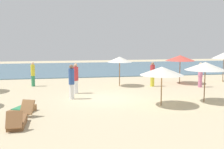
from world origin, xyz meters
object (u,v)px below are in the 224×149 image
(lounger_3, at_px, (17,122))
(person_4, at_px, (200,75))
(umbrella_0, at_px, (224,56))
(person_1, at_px, (72,81))
(umbrella_8, at_px, (180,58))
(person_5, at_px, (76,78))
(umbrella_3, at_px, (162,71))
(umbrella_6, at_px, (205,66))
(person_0, at_px, (152,74))
(umbrella_4, at_px, (120,59))
(lounger_0, at_px, (23,110))
(person_3, at_px, (33,74))

(lounger_3, relative_size, person_4, 0.95)
(umbrella_0, distance_m, lounger_3, 17.04)
(person_1, bearing_deg, umbrella_8, 27.00)
(umbrella_0, height_order, person_5, umbrella_0)
(umbrella_3, xyz_separation_m, person_1, (-4.38, 2.37, -0.76))
(umbrella_8, bearing_deg, umbrella_6, -102.68)
(umbrella_0, height_order, person_0, umbrella_0)
(lounger_3, bearing_deg, umbrella_6, 15.70)
(umbrella_6, relative_size, umbrella_8, 0.98)
(umbrella_6, xyz_separation_m, umbrella_8, (1.42, 6.30, 0.01))
(umbrella_8, xyz_separation_m, person_0, (-2.47, -0.89, -1.07))
(person_1, height_order, person_5, person_1)
(umbrella_4, bearing_deg, person_4, -15.70)
(umbrella_6, xyz_separation_m, person_4, (2.13, 4.46, -1.05))
(umbrella_4, distance_m, person_4, 5.76)
(umbrella_8, bearing_deg, umbrella_0, 2.69)
(umbrella_4, relative_size, lounger_3, 1.28)
(person_4, bearing_deg, person_0, 163.36)
(umbrella_4, distance_m, lounger_3, 10.52)
(umbrella_3, relative_size, person_5, 1.17)
(lounger_0, xyz_separation_m, person_3, (-0.25, 7.72, 0.72))
(umbrella_6, relative_size, person_4, 1.23)
(person_4, bearing_deg, person_3, 167.63)
(umbrella_0, bearing_deg, umbrella_6, -128.44)
(umbrella_3, xyz_separation_m, lounger_3, (-6.65, -2.27, -1.59))
(umbrella_0, distance_m, person_5, 12.09)
(person_0, bearing_deg, person_1, -150.19)
(person_3, bearing_deg, person_0, -10.70)
(lounger_0, relative_size, person_0, 1.00)
(person_4, bearing_deg, umbrella_3, -134.25)
(umbrella_3, bearing_deg, umbrella_8, 59.22)
(umbrella_4, xyz_separation_m, person_5, (-3.25, -2.27, -0.96))
(lounger_3, distance_m, person_0, 11.41)
(umbrella_3, relative_size, umbrella_4, 1.04)
(umbrella_4, xyz_separation_m, person_3, (-6.10, 1.00, -1.02))
(umbrella_4, xyz_separation_m, lounger_3, (-5.85, -8.57, -1.75))
(umbrella_3, xyz_separation_m, umbrella_6, (2.52, 0.31, 0.17))
(person_4, distance_m, person_5, 8.74)
(umbrella_8, distance_m, person_3, 10.92)
(lounger_3, relative_size, person_1, 0.85)
(umbrella_4, bearing_deg, person_3, 170.68)
(lounger_3, bearing_deg, person_5, 67.62)
(umbrella_0, relative_size, person_3, 1.33)
(umbrella_3, distance_m, person_4, 6.72)
(umbrella_4, xyz_separation_m, lounger_0, (-5.86, -6.72, -1.74))
(umbrella_3, xyz_separation_m, person_5, (-4.06, 4.03, -0.81))
(lounger_3, bearing_deg, umbrella_4, 55.70)
(umbrella_8, relative_size, person_5, 1.17)
(umbrella_4, height_order, lounger_0, umbrella_4)
(umbrella_3, xyz_separation_m, person_4, (4.65, 4.77, -0.87))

